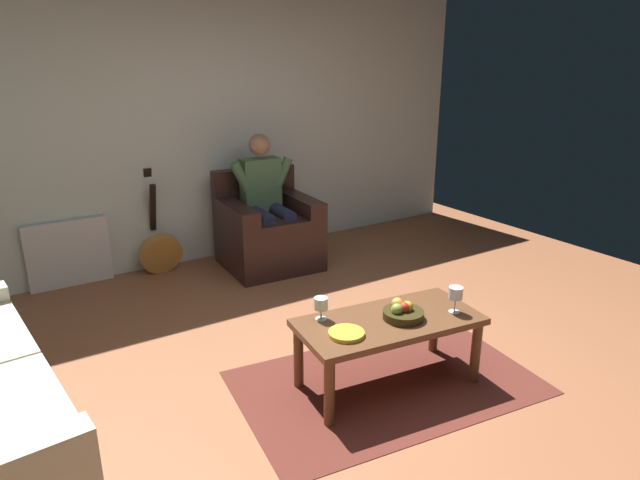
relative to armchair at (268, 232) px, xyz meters
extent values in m
plane|color=#9C5C3B|center=(0.37, 2.21, -0.33)|extent=(6.75, 6.75, 0.00)
cube|color=silver|center=(0.37, -0.55, 1.03)|extent=(6.03, 0.06, 2.72)
cube|color=#5E281F|center=(0.34, 2.21, -0.32)|extent=(1.92, 1.33, 0.01)
cube|color=black|center=(0.00, 0.03, -0.12)|extent=(0.87, 0.83, 0.41)
cube|color=black|center=(0.01, 0.09, 0.13)|extent=(0.52, 0.69, 0.10)
cube|color=black|center=(-0.32, 0.05, 0.20)|extent=(0.22, 0.79, 0.24)
cube|color=black|center=(0.33, 0.01, 0.20)|extent=(0.22, 0.79, 0.24)
cube|color=black|center=(-0.02, -0.30, 0.32)|extent=(0.83, 0.17, 0.48)
cube|color=#4A6E4B|center=(-0.01, -0.13, 0.43)|extent=(0.37, 0.20, 0.50)
sphere|color=#A87A5B|center=(-0.01, -0.13, 0.81)|extent=(0.20, 0.20, 0.20)
cylinder|color=#272945|center=(-0.10, 0.09, 0.19)|extent=(0.16, 0.43, 0.13)
cylinder|color=#272945|center=(-0.09, 0.30, -0.07)|extent=(0.12, 0.12, 0.51)
cylinder|color=#4A6E4B|center=(-0.21, -0.07, 0.54)|extent=(0.21, 0.10, 0.29)
cylinder|color=#272945|center=(0.11, 0.08, 0.19)|extent=(0.16, 0.43, 0.13)
cylinder|color=#272945|center=(0.12, 0.29, -0.07)|extent=(0.12, 0.12, 0.51)
cylinder|color=#4A6E4B|center=(0.21, -0.09, 0.54)|extent=(0.21, 0.10, 0.29)
cube|color=brown|center=(0.34, 2.21, 0.09)|extent=(1.15, 0.65, 0.04)
cylinder|color=brown|center=(-0.13, 2.48, -0.13)|extent=(0.06, 0.06, 0.40)
cylinder|color=brown|center=(0.86, 2.36, -0.13)|extent=(0.06, 0.06, 0.40)
cylinder|color=brown|center=(-0.18, 2.07, -0.13)|extent=(0.06, 0.06, 0.40)
cylinder|color=brown|center=(0.81, 1.94, -0.13)|extent=(0.06, 0.06, 0.40)
cylinder|color=#BC8138|center=(0.93, -0.34, -0.14)|extent=(0.38, 0.20, 0.39)
cylinder|color=black|center=(0.93, -0.29, -0.12)|extent=(0.11, 0.03, 0.10)
cube|color=black|center=(0.93, -0.46, 0.27)|extent=(0.05, 0.15, 0.46)
cube|color=black|center=(0.93, -0.54, 0.55)|extent=(0.07, 0.07, 0.14)
cube|color=white|center=(1.68, -0.48, -0.04)|extent=(0.68, 0.06, 0.58)
cylinder|color=silver|center=(-0.05, 2.35, 0.11)|extent=(0.07, 0.07, 0.01)
cylinder|color=silver|center=(-0.05, 2.35, 0.16)|extent=(0.01, 0.01, 0.09)
cylinder|color=silver|center=(-0.05, 2.35, 0.24)|extent=(0.09, 0.09, 0.07)
cylinder|color=#590C19|center=(-0.05, 2.35, 0.22)|extent=(0.08, 0.08, 0.03)
cylinder|color=silver|center=(0.68, 2.00, 0.11)|extent=(0.07, 0.07, 0.01)
cylinder|color=silver|center=(0.68, 2.00, 0.14)|extent=(0.01, 0.01, 0.06)
cylinder|color=silver|center=(0.68, 2.00, 0.21)|extent=(0.08, 0.08, 0.07)
cylinder|color=#590C19|center=(0.68, 2.00, 0.19)|extent=(0.07, 0.07, 0.03)
cylinder|color=#322B11|center=(0.27, 2.25, 0.13)|extent=(0.24, 0.24, 0.05)
sphere|color=#8CA241|center=(0.32, 2.25, 0.18)|extent=(0.07, 0.07, 0.07)
sphere|color=red|center=(0.27, 2.25, 0.18)|extent=(0.07, 0.07, 0.07)
sphere|color=gold|center=(0.24, 2.25, 0.18)|extent=(0.07, 0.07, 0.07)
sphere|color=gold|center=(0.26, 2.18, 0.18)|extent=(0.07, 0.07, 0.07)
cylinder|color=gold|center=(0.67, 2.24, 0.12)|extent=(0.20, 0.20, 0.02)
camera|label=1|loc=(2.29, 4.50, 1.59)|focal=31.33mm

